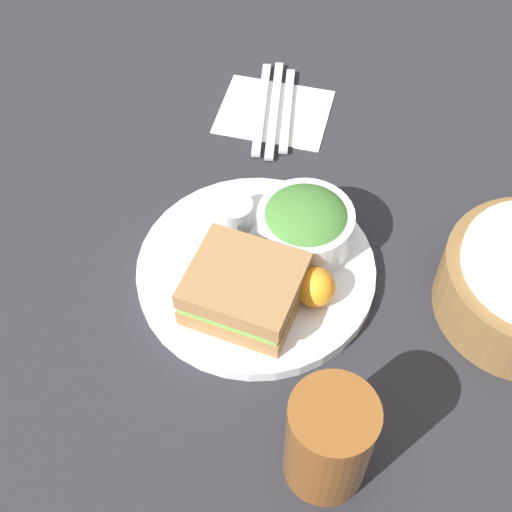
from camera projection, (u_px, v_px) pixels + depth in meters
The scene contains 11 objects.
ground_plane at pixel (256, 275), 0.84m from camera, with size 4.00×4.00×0.00m, color #232328.
plate at pixel (256, 270), 0.83m from camera, with size 0.28×0.28×0.02m, color silver.
sandwich at pixel (248, 290), 0.77m from camera, with size 0.12×0.13×0.06m.
salad_bowl at pixel (305, 224), 0.82m from camera, with size 0.11×0.11×0.06m.
dressing_cup at pixel (235, 214), 0.85m from camera, with size 0.04×0.04×0.04m, color #99999E.
orange_wedge at pixel (315, 287), 0.78m from camera, with size 0.04×0.04×0.04m, color orange.
drink_glass at pixel (329, 441), 0.65m from camera, with size 0.08×0.08×0.13m, color brown.
napkin at pixel (274, 111), 1.00m from camera, with size 0.12×0.15×0.00m, color white.
fork at pixel (262, 108), 1.00m from camera, with size 0.19×0.01×0.01m, color #B2B2B7.
knife at pixel (274, 109), 1.00m from camera, with size 0.20×0.01×0.01m, color #B2B2B7.
spoon at pixel (287, 110), 1.00m from camera, with size 0.17×0.01×0.01m, color #B2B2B7.
Camera 1 is at (0.47, 0.12, 0.69)m, focal length 50.00 mm.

